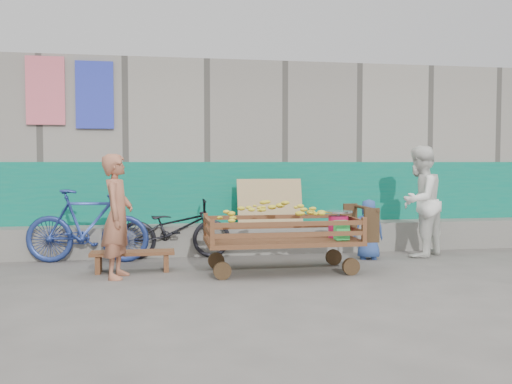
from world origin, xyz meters
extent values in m
plane|color=#56524E|center=(0.00, 0.00, 0.00)|extent=(80.00, 80.00, 0.00)
cube|color=gray|center=(0.00, 4.10, 1.50)|extent=(12.00, 3.00, 3.00)
cube|color=#037761|center=(0.00, 2.58, 0.70)|extent=(12.00, 0.03, 1.40)
cube|color=slate|center=(0.00, 2.35, 0.23)|extent=(12.00, 0.50, 0.45)
cube|color=tan|center=(0.30, 2.22, 0.80)|extent=(1.00, 0.19, 0.68)
cube|color=#EB6779|center=(-3.00, 2.56, 2.45)|extent=(0.55, 0.03, 1.00)
cube|color=#303EC1|center=(-2.30, 2.56, 2.40)|extent=(0.55, 0.03, 1.00)
cube|color=#542F1A|center=(0.16, 0.76, 0.40)|extent=(1.92, 0.96, 0.05)
cylinder|color=#382518|center=(-0.64, 0.41, 0.11)|extent=(0.21, 0.06, 0.21)
cube|color=#542F1A|center=(-0.77, 0.31, 0.58)|extent=(0.05, 0.05, 0.30)
cylinder|color=#382518|center=(-0.64, 1.11, 0.11)|extent=(0.21, 0.06, 0.21)
cube|color=#542F1A|center=(-0.77, 1.21, 0.58)|extent=(0.05, 0.05, 0.30)
cylinder|color=#382518|center=(0.96, 0.41, 0.11)|extent=(0.21, 0.06, 0.21)
cube|color=#542F1A|center=(1.09, 0.31, 0.58)|extent=(0.05, 0.05, 0.30)
cylinder|color=#382518|center=(0.96, 1.11, 0.11)|extent=(0.21, 0.06, 0.21)
cube|color=#542F1A|center=(1.09, 1.21, 0.58)|extent=(0.05, 0.05, 0.30)
cube|color=#542F1A|center=(0.16, 0.31, 0.53)|extent=(1.86, 0.04, 0.05)
cube|color=#542F1A|center=(0.16, 0.31, 0.66)|extent=(1.86, 0.04, 0.05)
cube|color=#542F1A|center=(0.16, 1.21, 0.53)|extent=(1.86, 0.04, 0.05)
cube|color=#542F1A|center=(0.16, 1.21, 0.66)|extent=(1.86, 0.04, 0.05)
cube|color=#542F1A|center=(-0.77, 0.76, 0.53)|extent=(0.04, 0.90, 0.05)
cube|color=#542F1A|center=(-0.77, 0.76, 0.66)|extent=(0.04, 0.90, 0.05)
cube|color=#542F1A|center=(1.09, 0.76, 0.53)|extent=(0.04, 0.90, 0.05)
cube|color=#542F1A|center=(1.09, 0.76, 0.66)|extent=(0.04, 0.90, 0.05)
cylinder|color=#382518|center=(1.28, 0.76, 0.80)|extent=(0.04, 0.85, 0.04)
cube|color=#382518|center=(1.21, 1.15, 0.62)|extent=(0.19, 0.04, 0.43)
cube|color=#382518|center=(1.21, 0.36, 0.62)|extent=(0.19, 0.04, 0.43)
ellipsoid|color=gold|center=(0.05, 0.76, 0.66)|extent=(1.39, 0.75, 0.47)
cylinder|color=#E41861|center=(0.91, 0.76, 0.57)|extent=(0.26, 0.26, 0.28)
cylinder|color=silver|center=(0.91, 0.76, 0.72)|extent=(0.03, 0.03, 0.06)
cylinder|color=silver|center=(0.91, 0.76, 0.76)|extent=(0.36, 0.36, 0.02)
cube|color=#32ED60|center=(0.85, 0.46, 0.56)|extent=(0.17, 0.13, 0.23)
cube|color=#542F1A|center=(-1.71, 1.10, 0.24)|extent=(1.06, 0.32, 0.04)
cube|color=#542F1A|center=(-2.13, 1.10, 0.11)|extent=(0.06, 0.30, 0.21)
cube|color=#542F1A|center=(-1.29, 1.10, 0.11)|extent=(0.06, 0.30, 0.21)
imported|color=#A76448|center=(-1.87, 0.74, 0.75)|extent=(0.45, 0.60, 1.50)
imported|color=white|center=(2.44, 1.59, 0.82)|extent=(1.01, 0.98, 1.64)
imported|color=#2D4A90|center=(1.60, 1.48, 0.43)|extent=(0.47, 0.36, 0.87)
imported|color=black|center=(-1.15, 2.05, 0.43)|extent=(1.64, 0.60, 0.85)
imported|color=navy|center=(-2.36, 1.88, 0.51)|extent=(1.75, 0.71, 1.02)
camera|label=1|loc=(-1.40, -6.27, 1.40)|focal=40.00mm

